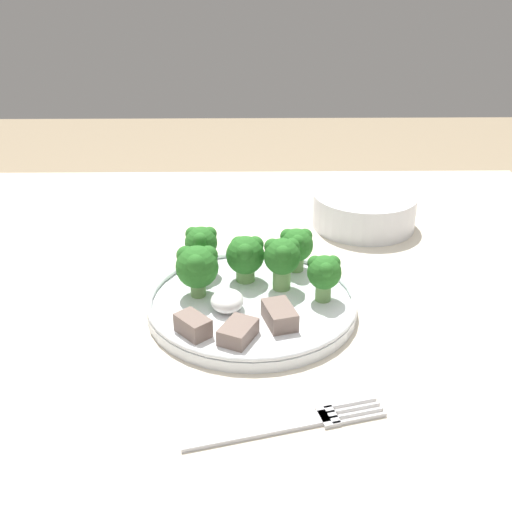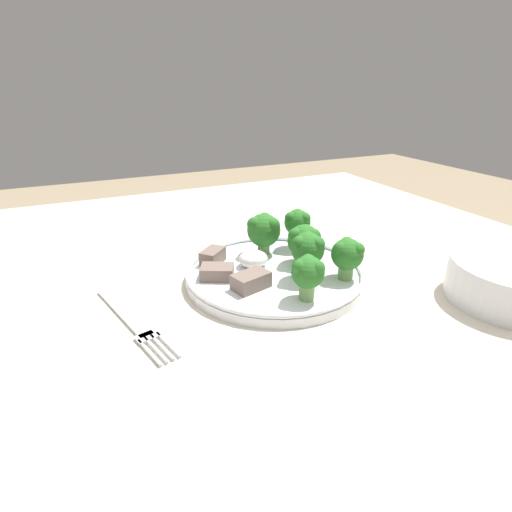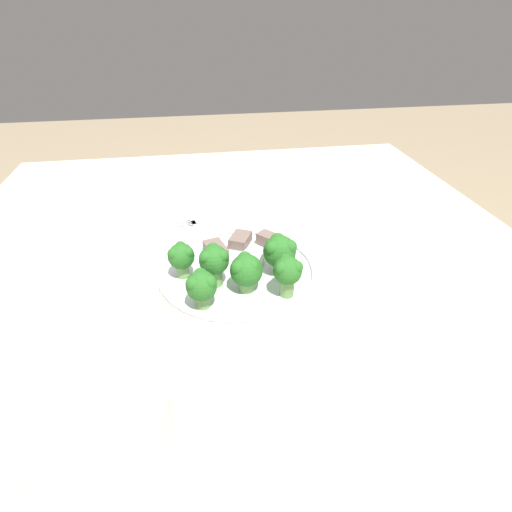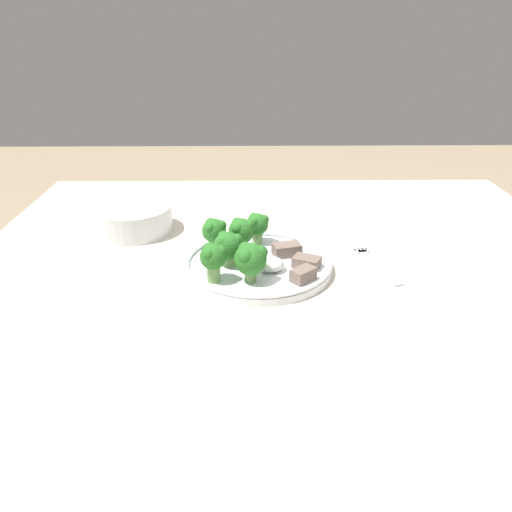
% 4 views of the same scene
% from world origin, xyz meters
% --- Properties ---
extents(ground_plane, '(8.00, 8.00, 0.00)m').
position_xyz_m(ground_plane, '(0.00, 0.00, 0.00)').
color(ground_plane, '#9E896B').
extents(table, '(1.06, 0.99, 0.73)m').
position_xyz_m(table, '(0.00, 0.00, 0.63)').
color(table, beige).
rests_on(table, ground_plane).
extents(dinner_plate, '(0.23, 0.23, 0.02)m').
position_xyz_m(dinner_plate, '(-0.05, 0.01, 0.74)').
color(dinner_plate, white).
rests_on(dinner_plate, table).
extents(fork, '(0.06, 0.18, 0.00)m').
position_xyz_m(fork, '(0.14, 0.04, 0.73)').
color(fork, silver).
rests_on(fork, table).
extents(cream_bowl, '(0.15, 0.15, 0.05)m').
position_xyz_m(cream_bowl, '(-0.28, 0.18, 0.75)').
color(cream_bowl, silver).
rests_on(cream_bowl, table).
extents(broccoli_floret_near_rim_left, '(0.05, 0.04, 0.06)m').
position_xyz_m(broccoli_floret_near_rim_left, '(-0.09, 0.01, 0.77)').
color(broccoli_floret_near_rim_left, '#709E56').
rests_on(broccoli_floret_near_rim_left, dinner_plate).
extents(broccoli_floret_center_left, '(0.04, 0.04, 0.06)m').
position_xyz_m(broccoli_floret_center_left, '(-0.07, 0.05, 0.78)').
color(broccoli_floret_center_left, '#709E56').
rests_on(broccoli_floret_center_left, dinner_plate).
extents(broccoli_floret_back_left, '(0.05, 0.05, 0.06)m').
position_xyz_m(broccoli_floret_back_left, '(-0.06, -0.05, 0.78)').
color(broccoli_floret_back_left, '#709E56').
rests_on(broccoli_floret_back_left, dinner_plate).
extents(broccoli_floret_front_left, '(0.04, 0.04, 0.06)m').
position_xyz_m(broccoli_floret_front_left, '(-0.11, -0.04, 0.78)').
color(broccoli_floret_front_left, '#709E56').
rests_on(broccoli_floret_front_left, dinner_plate).
extents(broccoli_floret_center_back, '(0.04, 0.04, 0.05)m').
position_xyz_m(broccoli_floret_center_back, '(-0.12, 0.07, 0.77)').
color(broccoli_floret_center_back, '#709E56').
rests_on(broccoli_floret_center_back, dinner_plate).
extents(broccoli_floret_mid_cluster, '(0.04, 0.04, 0.05)m').
position_xyz_m(broccoli_floret_mid_cluster, '(-0.05, 0.09, 0.77)').
color(broccoli_floret_mid_cluster, '#709E56').
rests_on(broccoli_floret_mid_cluster, dinner_plate).
extents(meat_slice_front_slice, '(0.05, 0.04, 0.02)m').
position_xyz_m(meat_slice_front_slice, '(0.00, 0.04, 0.75)').
color(meat_slice_front_slice, '#756056').
rests_on(meat_slice_front_slice, dinner_plate).
extents(meat_slice_middle_slice, '(0.04, 0.04, 0.02)m').
position_xyz_m(meat_slice_middle_slice, '(0.02, -0.05, 0.75)').
color(meat_slice_middle_slice, '#756056').
rests_on(meat_slice_middle_slice, dinner_plate).
extents(meat_slice_rear_slice, '(0.05, 0.04, 0.02)m').
position_xyz_m(meat_slice_rear_slice, '(0.03, -0.00, 0.75)').
color(meat_slice_rear_slice, '#756056').
rests_on(meat_slice_rear_slice, dinner_plate).
extents(sauce_dollop, '(0.04, 0.04, 0.02)m').
position_xyz_m(sauce_dollop, '(-0.03, -0.01, 0.75)').
color(sauce_dollop, white).
rests_on(sauce_dollop, dinner_plate).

